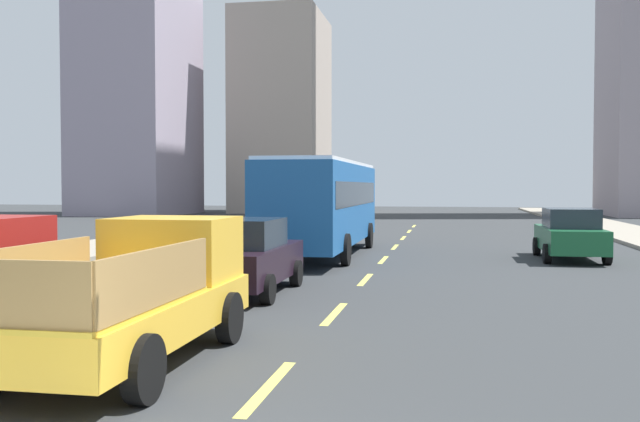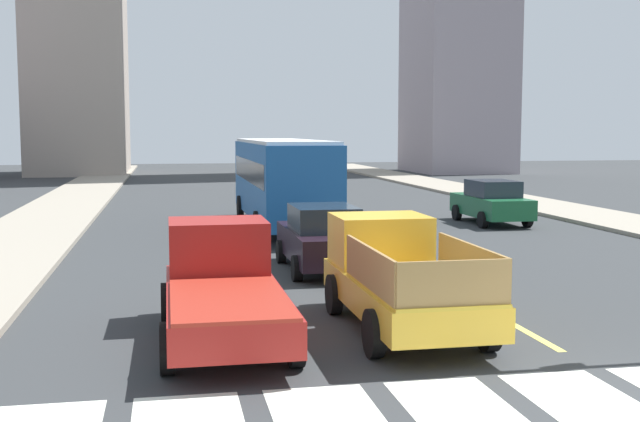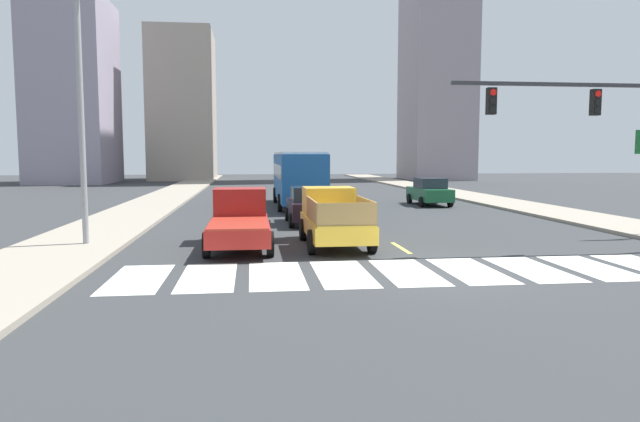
# 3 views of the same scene
# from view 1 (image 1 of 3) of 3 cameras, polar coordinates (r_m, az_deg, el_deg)

# --- Properties ---
(sidewalk_left) EXTENTS (3.69, 110.00, 0.15)m
(sidewalk_left) POSITION_cam_1_polar(r_m,az_deg,el_deg) (26.05, -20.44, -3.34)
(sidewalk_left) COLOR gray
(sidewalk_left) RESTS_ON ground
(lane_dash_0) EXTENTS (0.16, 2.40, 0.01)m
(lane_dash_0) POSITION_cam_1_polar(r_m,az_deg,el_deg) (8.85, -4.24, -14.09)
(lane_dash_0) COLOR #D2CA53
(lane_dash_0) RESTS_ON ground
(lane_dash_1) EXTENTS (0.16, 2.40, 0.01)m
(lane_dash_1) POSITION_cam_1_polar(r_m,az_deg,el_deg) (13.62, 1.19, -8.35)
(lane_dash_1) COLOR #D2CA53
(lane_dash_1) RESTS_ON ground
(lane_dash_2) EXTENTS (0.16, 2.40, 0.01)m
(lane_dash_2) POSITION_cam_1_polar(r_m,az_deg,el_deg) (18.52, 3.72, -5.59)
(lane_dash_2) COLOR #D2CA53
(lane_dash_2) RESTS_ON ground
(lane_dash_3) EXTENTS (0.16, 2.40, 0.01)m
(lane_dash_3) POSITION_cam_1_polar(r_m,az_deg,el_deg) (23.45, 5.18, -3.98)
(lane_dash_3) COLOR #D2CA53
(lane_dash_3) RESTS_ON ground
(lane_dash_4) EXTENTS (0.16, 2.40, 0.01)m
(lane_dash_4) POSITION_cam_1_polar(r_m,az_deg,el_deg) (28.41, 6.13, -2.93)
(lane_dash_4) COLOR #D2CA53
(lane_dash_4) RESTS_ON ground
(lane_dash_5) EXTENTS (0.16, 2.40, 0.01)m
(lane_dash_5) POSITION_cam_1_polar(r_m,az_deg,el_deg) (33.38, 6.79, -2.19)
(lane_dash_5) COLOR #D2CA53
(lane_dash_5) RESTS_ON ground
(lane_dash_6) EXTENTS (0.16, 2.40, 0.01)m
(lane_dash_6) POSITION_cam_1_polar(r_m,az_deg,el_deg) (38.36, 7.28, -1.65)
(lane_dash_6) COLOR #D2CA53
(lane_dash_6) RESTS_ON ground
(lane_dash_7) EXTENTS (0.16, 2.40, 0.01)m
(lane_dash_7) POSITION_cam_1_polar(r_m,az_deg,el_deg) (43.35, 7.66, -1.23)
(lane_dash_7) COLOR #D2CA53
(lane_dash_7) RESTS_ON ground
(pickup_stakebed) EXTENTS (2.18, 5.20, 1.96)m
(pickup_stakebed) POSITION_cam_1_polar(r_m,az_deg,el_deg) (10.39, -14.49, -6.46)
(pickup_stakebed) COLOR gold
(pickup_stakebed) RESTS_ON ground
(city_bus) EXTENTS (2.72, 10.80, 3.32)m
(city_bus) POSITION_cam_1_polar(r_m,az_deg,el_deg) (24.67, 0.26, 0.86)
(city_bus) COLOR #1B5496
(city_bus) RESTS_ON ground
(sedan_near_left) EXTENTS (2.02, 4.40, 1.72)m
(sedan_near_left) POSITION_cam_1_polar(r_m,az_deg,el_deg) (24.73, 19.70, -1.79)
(sedan_near_left) COLOR #1A5A33
(sedan_near_left) RESTS_ON ground
(sedan_mid) EXTENTS (2.02, 4.40, 1.72)m
(sedan_mid) POSITION_cam_1_polar(r_m,az_deg,el_deg) (16.08, -6.19, -3.69)
(sedan_mid) COLOR black
(sedan_mid) RESTS_ON ground
(block_mid_left) EXTENTS (7.79, 10.36, 18.60)m
(block_mid_left) POSITION_cam_1_polar(r_m,az_deg,el_deg) (67.09, -3.11, 7.89)
(block_mid_left) COLOR #A19386
(block_mid_left) RESTS_ON ground
(block_mid_right) EXTENTS (8.16, 10.91, 20.41)m
(block_mid_right) POSITION_cam_1_polar(r_m,az_deg,el_deg) (63.76, -14.66, 8.95)
(block_mid_right) COLOR #968A9C
(block_mid_right) RESTS_ON ground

